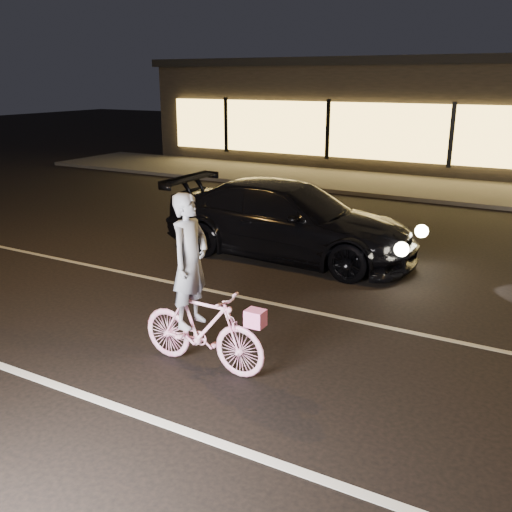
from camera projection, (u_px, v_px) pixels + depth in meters
The scene contains 7 objects.
ground at pixel (210, 356), 7.40m from camera, with size 90.00×90.00×0.00m, color black.
lane_stripe_near at pixel (133, 413), 6.15m from camera, with size 60.00×0.12×0.01m, color silver.
lane_stripe_far at pixel (280, 305), 9.07m from camera, with size 60.00×0.10×0.01m, color gray.
sidewalk at pixel (435, 189), 18.21m from camera, with size 30.00×4.00×0.12m, color #383533.
storefront at pixel (474, 112), 22.56m from camera, with size 25.40×8.42×4.20m.
cyclist at pixel (199, 308), 6.92m from camera, with size 1.74×0.60×2.19m.
sedan at pixel (289, 220), 11.35m from camera, with size 5.17×2.11×1.49m.
Camera 1 is at (3.78, -5.53, 3.46)m, focal length 40.00 mm.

